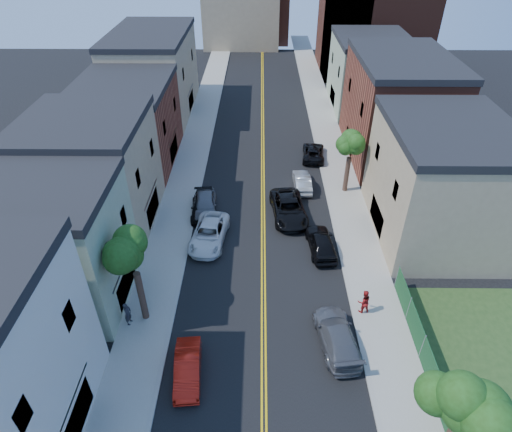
{
  "coord_description": "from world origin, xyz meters",
  "views": [
    {
      "loc": [
        -0.3,
        -5.53,
        22.71
      ],
      "look_at": [
        -0.6,
        23.05,
        2.0
      ],
      "focal_mm": 30.43,
      "sensor_mm": 36.0,
      "label": 1
    }
  ],
  "objects_px": {
    "white_pickup": "(209,234)",
    "black_car_right": "(321,243)",
    "silver_car_right": "(302,182)",
    "black_suv_lane": "(289,208)",
    "pedestrian_left": "(128,314)",
    "grey_car_left": "(205,204)",
    "dark_car_right_far": "(313,152)",
    "grey_car_right": "(337,336)",
    "black_car_left": "(202,207)",
    "red_sedan": "(188,368)",
    "pedestrian_right": "(364,301)"
  },
  "relations": [
    {
      "from": "white_pickup",
      "to": "silver_car_right",
      "type": "distance_m",
      "value": 11.72
    },
    {
      "from": "red_sedan",
      "to": "pedestrian_right",
      "type": "xyz_separation_m",
      "value": [
        11.16,
        4.99,
        0.38
      ]
    },
    {
      "from": "black_suv_lane",
      "to": "pedestrian_left",
      "type": "height_order",
      "value": "pedestrian_left"
    },
    {
      "from": "grey_car_right",
      "to": "grey_car_left",
      "type": "bearing_deg",
      "value": -63.26
    },
    {
      "from": "red_sedan",
      "to": "black_suv_lane",
      "type": "distance_m",
      "value": 17.49
    },
    {
      "from": "silver_car_right",
      "to": "black_suv_lane",
      "type": "xyz_separation_m",
      "value": [
        -1.55,
        -4.76,
        0.13
      ]
    },
    {
      "from": "black_suv_lane",
      "to": "pedestrian_left",
      "type": "relative_size",
      "value": 3.45
    },
    {
      "from": "grey_car_left",
      "to": "black_car_right",
      "type": "distance_m",
      "value": 11.12
    },
    {
      "from": "black_car_left",
      "to": "silver_car_right",
      "type": "bearing_deg",
      "value": 21.8
    },
    {
      "from": "dark_car_right_far",
      "to": "black_car_right",
      "type": "bearing_deg",
      "value": 92.08
    },
    {
      "from": "grey_car_left",
      "to": "black_suv_lane",
      "type": "distance_m",
      "value": 7.46
    },
    {
      "from": "grey_car_right",
      "to": "pedestrian_right",
      "type": "bearing_deg",
      "value": -136.57
    },
    {
      "from": "grey_car_left",
      "to": "black_car_right",
      "type": "xyz_separation_m",
      "value": [
        9.8,
        -5.27,
        -0.02
      ]
    },
    {
      "from": "white_pickup",
      "to": "silver_car_right",
      "type": "relative_size",
      "value": 1.3
    },
    {
      "from": "silver_car_right",
      "to": "black_suv_lane",
      "type": "distance_m",
      "value": 5.0
    },
    {
      "from": "black_car_left",
      "to": "pedestrian_left",
      "type": "relative_size",
      "value": 2.7
    },
    {
      "from": "pedestrian_right",
      "to": "red_sedan",
      "type": "bearing_deg",
      "value": 13.96
    },
    {
      "from": "dark_car_right_far",
      "to": "grey_car_left",
      "type": "bearing_deg",
      "value": 49.49
    },
    {
      "from": "pedestrian_left",
      "to": "pedestrian_right",
      "type": "xyz_separation_m",
      "value": [
        15.55,
        1.18,
        0.04
      ]
    },
    {
      "from": "black_car_left",
      "to": "black_car_right",
      "type": "height_order",
      "value": "black_car_right"
    },
    {
      "from": "pedestrian_left",
      "to": "grey_car_right",
      "type": "bearing_deg",
      "value": -87.95
    },
    {
      "from": "dark_car_right_far",
      "to": "black_suv_lane",
      "type": "xyz_separation_m",
      "value": [
        -3.25,
        -10.97,
        0.17
      ]
    },
    {
      "from": "red_sedan",
      "to": "silver_car_right",
      "type": "relative_size",
      "value": 0.96
    },
    {
      "from": "grey_car_left",
      "to": "black_car_left",
      "type": "bearing_deg",
      "value": -141.79
    },
    {
      "from": "black_car_right",
      "to": "silver_car_right",
      "type": "xyz_separation_m",
      "value": [
        -0.81,
        9.43,
        -0.1
      ]
    },
    {
      "from": "grey_car_left",
      "to": "black_suv_lane",
      "type": "relative_size",
      "value": 0.81
    },
    {
      "from": "dark_car_right_far",
      "to": "pedestrian_left",
      "type": "bearing_deg",
      "value": 63.72
    },
    {
      "from": "grey_car_right",
      "to": "black_car_left",
      "type": "bearing_deg",
      "value": -62.2
    },
    {
      "from": "grey_car_left",
      "to": "red_sedan",
      "type": "bearing_deg",
      "value": -93.04
    },
    {
      "from": "black_suv_lane",
      "to": "pedestrian_left",
      "type": "distance_m",
      "value": 16.61
    },
    {
      "from": "grey_car_left",
      "to": "black_car_right",
      "type": "relative_size",
      "value": 1.02
    },
    {
      "from": "red_sedan",
      "to": "grey_car_right",
      "type": "distance_m",
      "value": 9.33
    },
    {
      "from": "grey_car_left",
      "to": "silver_car_right",
      "type": "relative_size",
      "value": 1.12
    },
    {
      "from": "black_car_right",
      "to": "black_car_left",
      "type": "bearing_deg",
      "value": -31.55
    },
    {
      "from": "grey_car_left",
      "to": "black_suv_lane",
      "type": "xyz_separation_m",
      "value": [
        7.44,
        -0.6,
        0.01
      ]
    },
    {
      "from": "pedestrian_right",
      "to": "silver_car_right",
      "type": "bearing_deg",
      "value": -89.8
    },
    {
      "from": "red_sedan",
      "to": "dark_car_right_far",
      "type": "bearing_deg",
      "value": 64.49
    },
    {
      "from": "silver_car_right",
      "to": "pedestrian_left",
      "type": "xyz_separation_m",
      "value": [
        -12.65,
        -17.11,
        0.31
      ]
    },
    {
      "from": "dark_car_right_far",
      "to": "red_sedan",
      "type": "bearing_deg",
      "value": 75.17
    },
    {
      "from": "pedestrian_left",
      "to": "pedestrian_right",
      "type": "bearing_deg",
      "value": -77.49
    },
    {
      "from": "white_pickup",
      "to": "black_car_right",
      "type": "relative_size",
      "value": 1.19
    },
    {
      "from": "red_sedan",
      "to": "silver_car_right",
      "type": "xyz_separation_m",
      "value": [
        8.26,
        20.91,
        0.03
      ]
    },
    {
      "from": "black_car_right",
      "to": "pedestrian_right",
      "type": "height_order",
      "value": "pedestrian_right"
    },
    {
      "from": "red_sedan",
      "to": "grey_car_left",
      "type": "height_order",
      "value": "grey_car_left"
    },
    {
      "from": "white_pickup",
      "to": "grey_car_right",
      "type": "distance_m",
      "value": 13.59
    },
    {
      "from": "grey_car_right",
      "to": "black_suv_lane",
      "type": "xyz_separation_m",
      "value": [
        -2.31,
        13.79,
        0.06
      ]
    },
    {
      "from": "grey_car_right",
      "to": "dark_car_right_far",
      "type": "height_order",
      "value": "grey_car_right"
    },
    {
      "from": "grey_car_left",
      "to": "dark_car_right_far",
      "type": "bearing_deg",
      "value": 38.65
    },
    {
      "from": "white_pickup",
      "to": "black_suv_lane",
      "type": "relative_size",
      "value": 0.93
    },
    {
      "from": "grey_car_right",
      "to": "black_suv_lane",
      "type": "relative_size",
      "value": 0.88
    }
  ]
}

